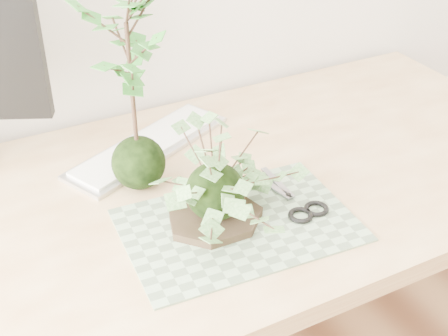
{
  "coord_description": "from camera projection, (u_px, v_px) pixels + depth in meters",
  "views": [
    {
      "loc": [
        -0.41,
        0.36,
        1.42
      ],
      "look_at": [
        0.0,
        1.14,
        0.84
      ],
      "focal_mm": 50.0,
      "sensor_mm": 36.0,
      "label": 1
    }
  ],
  "objects": [
    {
      "name": "desk",
      "position": [
        191.0,
        230.0,
        1.22
      ],
      "size": [
        1.6,
        0.7,
        0.74
      ],
      "color": "beige",
      "rests_on": "ground_plane"
    },
    {
      "name": "cutting_mat",
      "position": [
        239.0,
        225.0,
        1.08
      ],
      "size": [
        0.41,
        0.29,
        0.0
      ],
      "primitive_type": "cube",
      "rotation": [
        0.0,
        0.0,
        -0.07
      ],
      "color": "#576D53",
      "rests_on": "desk"
    },
    {
      "name": "stone_dish",
      "position": [
        215.0,
        219.0,
        1.08
      ],
      "size": [
        0.18,
        0.18,
        0.01
      ],
      "primitive_type": "cylinder",
      "rotation": [
        0.0,
        0.0,
        -0.03
      ],
      "color": "black",
      "rests_on": "cutting_mat"
    },
    {
      "name": "ivy_kokedama",
      "position": [
        215.0,
        168.0,
        1.02
      ],
      "size": [
        0.33,
        0.33,
        0.2
      ],
      "rotation": [
        0.0,
        0.0,
        0.19
      ],
      "color": "black",
      "rests_on": "stone_dish"
    },
    {
      "name": "maple_kokedama",
      "position": [
        127.0,
        37.0,
        1.03
      ],
      "size": [
        0.29,
        0.29,
        0.42
      ],
      "rotation": [
        0.0,
        0.0,
        0.39
      ],
      "color": "black",
      "rests_on": "desk"
    },
    {
      "name": "keyboard",
      "position": [
        148.0,
        146.0,
        1.3
      ],
      "size": [
        0.4,
        0.26,
        0.01
      ],
      "rotation": [
        0.0,
        0.0,
        0.43
      ],
      "color": "#BDBDC1",
      "rests_on": "desk"
    },
    {
      "name": "scissors",
      "position": [
        299.0,
        206.0,
        1.12
      ],
      "size": [
        0.08,
        0.18,
        0.01
      ],
      "rotation": [
        0.0,
        0.0,
        0.08
      ],
      "color": "gray",
      "rests_on": "cutting_mat"
    }
  ]
}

